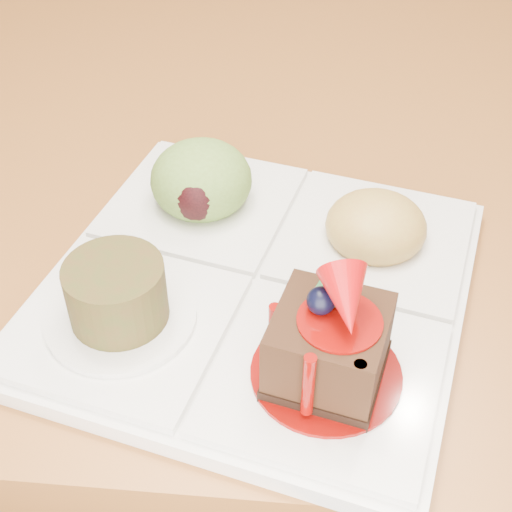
{
  "coord_description": "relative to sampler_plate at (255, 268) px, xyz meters",
  "views": [
    {
      "loc": [
        -0.01,
        -1.09,
        1.09
      ],
      "look_at": [
        -0.04,
        -0.75,
        0.79
      ],
      "focal_mm": 50.0,
      "sensor_mm": 36.0,
      "label": 1
    }
  ],
  "objects": [
    {
      "name": "ground",
      "position": [
        0.04,
        0.75,
        -0.77
      ],
      "size": [
        6.0,
        6.0,
        0.0
      ],
      "primitive_type": "plane",
      "color": "#532E17"
    },
    {
      "name": "sampler_plate",
      "position": [
        0.0,
        0.0,
        0.0
      ],
      "size": [
        0.33,
        0.33,
        0.1
      ],
      "rotation": [
        0.0,
        0.0,
        -0.25
      ],
      "color": "silver",
      "rests_on": "dining_table"
    }
  ]
}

